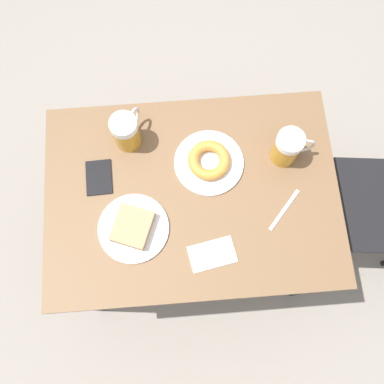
% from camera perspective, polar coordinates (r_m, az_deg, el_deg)
% --- Properties ---
extents(ground_plane, '(8.00, 8.00, 0.00)m').
position_cam_1_polar(ground_plane, '(2.21, 0.00, -5.88)').
color(ground_plane, gray).
extents(table, '(0.72, 1.01, 0.76)m').
position_cam_1_polar(table, '(1.53, 0.00, -0.99)').
color(table, brown).
rests_on(table, ground_plane).
extents(plate_with_cake, '(0.24, 0.24, 0.05)m').
position_cam_1_polar(plate_with_cake, '(1.43, -7.87, -4.71)').
color(plate_with_cake, silver).
rests_on(plate_with_cake, table).
extents(plate_with_donut, '(0.24, 0.24, 0.05)m').
position_cam_1_polar(plate_with_donut, '(1.48, 2.28, 4.12)').
color(plate_with_donut, silver).
rests_on(plate_with_donut, table).
extents(beer_mug_left, '(0.13, 0.10, 0.15)m').
position_cam_1_polar(beer_mug_left, '(1.49, -8.75, 8.00)').
color(beer_mug_left, '#C68C23').
rests_on(beer_mug_left, table).
extents(beer_mug_center, '(0.09, 0.14, 0.15)m').
position_cam_1_polar(beer_mug_center, '(1.48, 12.67, 5.81)').
color(beer_mug_center, '#C68C23').
rests_on(beer_mug_center, table).
extents(napkin_folded, '(0.12, 0.16, 0.00)m').
position_cam_1_polar(napkin_folded, '(1.42, 2.70, -8.29)').
color(napkin_folded, white).
rests_on(napkin_folded, table).
extents(fork, '(0.14, 0.12, 0.00)m').
position_cam_1_polar(fork, '(1.48, 12.18, -2.33)').
color(fork, silver).
rests_on(fork, table).
extents(passport_near_edge, '(0.13, 0.09, 0.01)m').
position_cam_1_polar(passport_near_edge, '(1.51, -12.31, 1.91)').
color(passport_near_edge, black).
rests_on(passport_near_edge, table).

